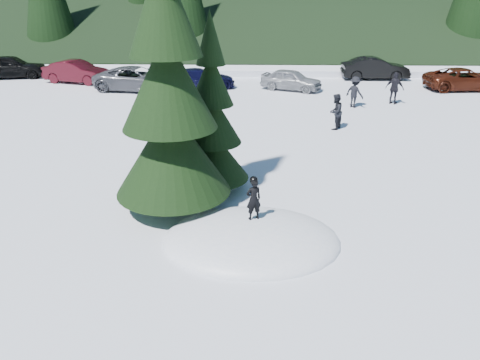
{
  "coord_description": "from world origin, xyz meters",
  "views": [
    {
      "loc": [
        -0.03,
        -10.23,
        6.01
      ],
      "look_at": [
        -0.32,
        1.35,
        1.1
      ],
      "focal_mm": 35.0,
      "sensor_mm": 36.0,
      "label": 1
    }
  ],
  "objects_px": {
    "child_skier": "(254,199)",
    "car_4": "(291,80)",
    "car_1": "(77,72)",
    "car_3": "(200,79)",
    "adult_2": "(355,92)",
    "car_5": "(375,68)",
    "spruce_tall": "(169,94)",
    "spruce_short": "(212,125)",
    "adult_0": "(335,112)",
    "adult_1": "(395,88)",
    "car_2": "(137,79)",
    "car_6": "(464,79)",
    "car_0": "(10,66)"
  },
  "relations": [
    {
      "from": "spruce_tall",
      "to": "adult_1",
      "type": "relative_size",
      "value": 5.13
    },
    {
      "from": "spruce_tall",
      "to": "spruce_short",
      "type": "xyz_separation_m",
      "value": [
        1.0,
        1.4,
        -1.22
      ]
    },
    {
      "from": "child_skier",
      "to": "car_2",
      "type": "bearing_deg",
      "value": -90.41
    },
    {
      "from": "car_1",
      "to": "car_3",
      "type": "bearing_deg",
      "value": -87.11
    },
    {
      "from": "car_3",
      "to": "car_1",
      "type": "bearing_deg",
      "value": 53.68
    },
    {
      "from": "car_2",
      "to": "car_6",
      "type": "xyz_separation_m",
      "value": [
        19.65,
        0.66,
        -0.06
      ]
    },
    {
      "from": "car_6",
      "to": "car_0",
      "type": "bearing_deg",
      "value": 80.29
    },
    {
      "from": "child_skier",
      "to": "car_1",
      "type": "relative_size",
      "value": 0.25
    },
    {
      "from": "child_skier",
      "to": "car_2",
      "type": "height_order",
      "value": "child_skier"
    },
    {
      "from": "child_skier",
      "to": "car_3",
      "type": "bearing_deg",
      "value": -101.9
    },
    {
      "from": "adult_1",
      "to": "spruce_short",
      "type": "bearing_deg",
      "value": 88.33
    },
    {
      "from": "spruce_tall",
      "to": "car_3",
      "type": "xyz_separation_m",
      "value": [
        -0.98,
        16.24,
        -2.69
      ]
    },
    {
      "from": "car_4",
      "to": "car_5",
      "type": "distance_m",
      "value": 6.83
    },
    {
      "from": "spruce_tall",
      "to": "car_0",
      "type": "bearing_deg",
      "value": 125.84
    },
    {
      "from": "child_skier",
      "to": "car_4",
      "type": "relative_size",
      "value": 0.3
    },
    {
      "from": "car_1",
      "to": "car_3",
      "type": "xyz_separation_m",
      "value": [
        8.12,
        -1.83,
        -0.08
      ]
    },
    {
      "from": "adult_0",
      "to": "car_3",
      "type": "relative_size",
      "value": 0.36
    },
    {
      "from": "car_0",
      "to": "car_6",
      "type": "height_order",
      "value": "car_0"
    },
    {
      "from": "child_skier",
      "to": "car_6",
      "type": "bearing_deg",
      "value": -147.4
    },
    {
      "from": "adult_0",
      "to": "car_3",
      "type": "distance_m",
      "value": 10.64
    },
    {
      "from": "adult_0",
      "to": "adult_1",
      "type": "distance_m",
      "value": 6.14
    },
    {
      "from": "adult_1",
      "to": "car_6",
      "type": "height_order",
      "value": "adult_1"
    },
    {
      "from": "spruce_tall",
      "to": "adult_2",
      "type": "xyz_separation_m",
      "value": [
        7.48,
        12.05,
        -2.53
      ]
    },
    {
      "from": "car_1",
      "to": "spruce_tall",
      "type": "bearing_deg",
      "value": -137.68
    },
    {
      "from": "adult_2",
      "to": "car_6",
      "type": "xyz_separation_m",
      "value": [
        7.47,
        4.48,
        -0.15
      ]
    },
    {
      "from": "car_0",
      "to": "car_4",
      "type": "height_order",
      "value": "car_0"
    },
    {
      "from": "car_1",
      "to": "spruce_short",
      "type": "bearing_deg",
      "value": -133.19
    },
    {
      "from": "adult_0",
      "to": "car_0",
      "type": "height_order",
      "value": "adult_0"
    },
    {
      "from": "car_3",
      "to": "adult_0",
      "type": "bearing_deg",
      "value": -163.74
    },
    {
      "from": "adult_1",
      "to": "car_0",
      "type": "xyz_separation_m",
      "value": [
        -23.89,
        6.78,
        -0.07
      ]
    },
    {
      "from": "car_3",
      "to": "car_0",
      "type": "bearing_deg",
      "value": 52.05
    },
    {
      "from": "car_0",
      "to": "car_1",
      "type": "bearing_deg",
      "value": -119.19
    },
    {
      "from": "car_5",
      "to": "car_4",
      "type": "bearing_deg",
      "value": 121.12
    },
    {
      "from": "adult_1",
      "to": "adult_2",
      "type": "bearing_deg",
      "value": 54.63
    },
    {
      "from": "car_0",
      "to": "adult_1",
      "type": "bearing_deg",
      "value": -118.15
    },
    {
      "from": "car_0",
      "to": "adult_2",
      "type": "bearing_deg",
      "value": -121.54
    },
    {
      "from": "spruce_short",
      "to": "car_6",
      "type": "xyz_separation_m",
      "value": [
        13.95,
        15.13,
        -1.46
      ]
    },
    {
      "from": "car_2",
      "to": "car_6",
      "type": "relative_size",
      "value": 1.09
    },
    {
      "from": "child_skier",
      "to": "adult_1",
      "type": "xyz_separation_m",
      "value": [
        7.49,
        14.32,
        -0.19
      ]
    },
    {
      "from": "car_1",
      "to": "car_3",
      "type": "relative_size",
      "value": 0.99
    },
    {
      "from": "car_4",
      "to": "spruce_tall",
      "type": "bearing_deg",
      "value": -171.92
    },
    {
      "from": "car_2",
      "to": "car_5",
      "type": "xyz_separation_m",
      "value": [
        15.07,
        3.88,
        0.02
      ]
    },
    {
      "from": "adult_2",
      "to": "car_2",
      "type": "xyz_separation_m",
      "value": [
        -12.18,
        3.82,
        -0.09
      ]
    },
    {
      "from": "adult_2",
      "to": "car_5",
      "type": "height_order",
      "value": "adult_2"
    },
    {
      "from": "adult_0",
      "to": "adult_1",
      "type": "height_order",
      "value": "adult_1"
    },
    {
      "from": "spruce_tall",
      "to": "car_0",
      "type": "height_order",
      "value": "spruce_tall"
    },
    {
      "from": "car_1",
      "to": "car_0",
      "type": "bearing_deg",
      "value": 88.69
    },
    {
      "from": "child_skier",
      "to": "car_0",
      "type": "xyz_separation_m",
      "value": [
        -16.4,
        21.09,
        -0.25
      ]
    },
    {
      "from": "spruce_short",
      "to": "adult_2",
      "type": "bearing_deg",
      "value": 58.69
    },
    {
      "from": "spruce_tall",
      "to": "car_4",
      "type": "distance_m",
      "value": 17.05
    }
  ]
}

